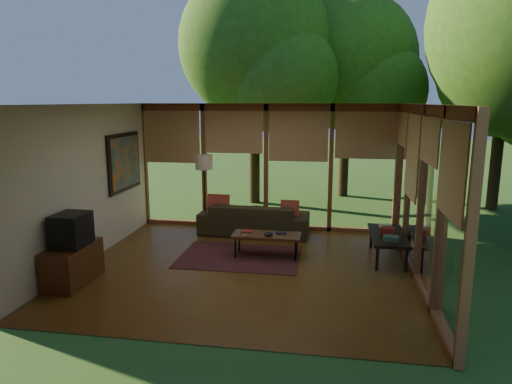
% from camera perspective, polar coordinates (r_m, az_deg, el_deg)
% --- Properties ---
extents(floor, '(5.50, 5.50, 0.00)m').
position_cam_1_polar(floor, '(7.75, -1.40, -9.48)').
color(floor, brown).
rests_on(floor, ground).
extents(ceiling, '(5.50, 5.50, 0.00)m').
position_cam_1_polar(ceiling, '(7.24, -1.51, 10.92)').
color(ceiling, silver).
rests_on(ceiling, ground).
extents(wall_left, '(0.04, 5.00, 2.70)m').
position_cam_1_polar(wall_left, '(8.33, -20.38, 0.93)').
color(wall_left, silver).
rests_on(wall_left, ground).
extents(wall_front, '(5.50, 0.04, 2.70)m').
position_cam_1_polar(wall_front, '(5.01, -6.81, -4.99)').
color(wall_front, silver).
rests_on(wall_front, ground).
extents(window_wall_back, '(5.50, 0.12, 2.70)m').
position_cam_1_polar(window_wall_back, '(9.81, 1.27, 3.11)').
color(window_wall_back, brown).
rests_on(window_wall_back, ground).
extents(window_wall_right, '(0.12, 5.00, 2.70)m').
position_cam_1_polar(window_wall_right, '(7.38, 20.02, -0.30)').
color(window_wall_right, brown).
rests_on(window_wall_right, ground).
extents(tree_nw, '(3.97, 3.97, 6.18)m').
position_cam_1_polar(tree_nw, '(12.48, -0.14, 17.91)').
color(tree_nw, '#322212').
rests_on(tree_nw, ground).
extents(tree_ne, '(3.86, 3.86, 5.77)m').
position_cam_1_polar(tree_ne, '(13.61, 11.36, 15.68)').
color(tree_ne, '#322212').
rests_on(tree_ne, ground).
extents(tree_far, '(3.20, 3.20, 5.05)m').
position_cam_1_polar(tree_far, '(13.05, 28.71, 12.98)').
color(tree_far, '#322212').
rests_on(tree_far, ground).
extents(rug, '(2.13, 1.51, 0.01)m').
position_cam_1_polar(rug, '(8.26, -2.03, -8.10)').
color(rug, maroon).
rests_on(rug, floor).
extents(sofa, '(2.28, 0.95, 0.66)m').
position_cam_1_polar(sofa, '(9.55, -0.24, -3.36)').
color(sofa, '#322D19').
rests_on(sofa, floor).
extents(pillow_left, '(0.44, 0.24, 0.47)m').
position_cam_1_polar(pillow_left, '(9.59, -4.71, -1.66)').
color(pillow_left, maroon).
rests_on(pillow_left, sofa).
extents(pillow_right, '(0.37, 0.20, 0.39)m').
position_cam_1_polar(pillow_right, '(9.36, 4.25, -2.20)').
color(pillow_right, maroon).
rests_on(pillow_right, sofa).
extents(ct_book_lower, '(0.23, 0.20, 0.03)m').
position_cam_1_polar(ct_book_lower, '(8.14, -1.18, -5.18)').
color(ct_book_lower, beige).
rests_on(ct_book_lower, coffee_table).
extents(ct_book_upper, '(0.21, 0.17, 0.03)m').
position_cam_1_polar(ct_book_upper, '(8.13, -1.18, -4.96)').
color(ct_book_upper, maroon).
rests_on(ct_book_upper, coffee_table).
extents(ct_book_side, '(0.21, 0.18, 0.03)m').
position_cam_1_polar(ct_book_side, '(8.18, 3.14, -5.12)').
color(ct_book_side, black).
rests_on(ct_book_side, coffee_table).
extents(ct_bowl, '(0.16, 0.16, 0.07)m').
position_cam_1_polar(ct_bowl, '(8.02, 1.58, -5.26)').
color(ct_bowl, black).
rests_on(ct_bowl, coffee_table).
extents(media_cabinet, '(0.50, 1.00, 0.60)m').
position_cam_1_polar(media_cabinet, '(7.57, -21.92, -8.41)').
color(media_cabinet, '#542E16').
rests_on(media_cabinet, floor).
extents(television, '(0.45, 0.55, 0.50)m').
position_cam_1_polar(television, '(7.40, -22.10, -4.41)').
color(television, black).
rests_on(television, media_cabinet).
extents(console_book_a, '(0.24, 0.18, 0.09)m').
position_cam_1_polar(console_book_a, '(7.96, 16.53, -5.60)').
color(console_book_a, '#365F4E').
rests_on(console_book_a, side_console).
extents(console_book_b, '(0.26, 0.21, 0.11)m').
position_cam_1_polar(console_book_b, '(8.39, 16.17, -4.64)').
color(console_book_b, maroon).
rests_on(console_book_b, side_console).
extents(console_book_c, '(0.23, 0.19, 0.06)m').
position_cam_1_polar(console_book_c, '(8.78, 15.86, -4.09)').
color(console_book_c, beige).
rests_on(console_book_c, side_console).
extents(floor_lamp, '(0.36, 0.36, 1.65)m').
position_cam_1_polar(floor_lamp, '(9.58, -6.51, 3.18)').
color(floor_lamp, black).
rests_on(floor_lamp, floor).
extents(coffee_table, '(1.20, 0.50, 0.43)m').
position_cam_1_polar(coffee_table, '(8.14, 1.32, -5.52)').
color(coffee_table, '#542E16').
rests_on(coffee_table, floor).
extents(side_console, '(0.60, 1.40, 0.46)m').
position_cam_1_polar(side_console, '(8.36, 16.17, -5.38)').
color(side_console, black).
rests_on(side_console, floor).
extents(wall_painting, '(0.06, 1.35, 1.15)m').
position_cam_1_polar(wall_painting, '(9.51, -16.13, 3.63)').
color(wall_painting, black).
rests_on(wall_painting, wall_left).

